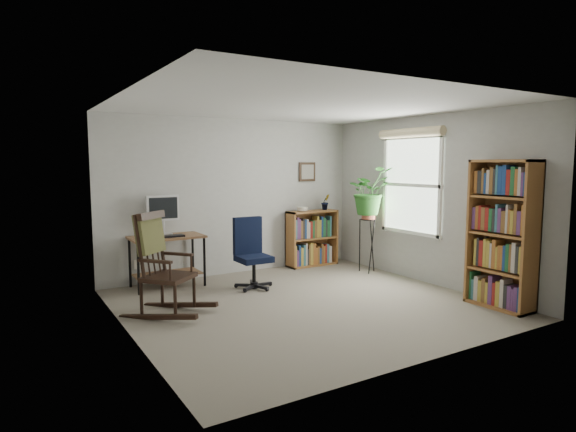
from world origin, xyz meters
TOP-DOWN VIEW (x-y plane):
  - floor at (0.00, 0.00)m, footprint 4.20×4.00m
  - ceiling at (0.00, 0.00)m, footprint 4.20×4.00m
  - wall_back at (0.00, 2.00)m, footprint 4.20×0.00m
  - wall_front at (0.00, -2.00)m, footprint 4.20×0.00m
  - wall_left at (-2.10, 0.00)m, footprint 0.00×4.00m
  - wall_right at (2.10, 0.00)m, footprint 0.00×4.00m
  - window at (2.06, 0.30)m, footprint 0.12×1.20m
  - desk at (-1.18, 1.70)m, footprint 0.99×0.55m
  - monitor at (-1.18, 1.84)m, footprint 0.46×0.16m
  - keyboard at (-1.18, 1.58)m, footprint 0.40×0.15m
  - office_chair at (-0.19, 0.99)m, footprint 0.55×0.55m
  - rocking_chair at (-1.55, 0.46)m, footprint 1.14×1.18m
  - low_bookshelf at (1.34, 1.82)m, footprint 0.88×0.29m
  - tall_bookshelf at (1.92, -1.32)m, footprint 0.33×0.77m
  - plant_stand at (1.80, 0.94)m, footprint 0.33×0.33m
  - spider_plant at (1.80, 0.94)m, footprint 1.69×1.88m
  - potted_plant_small at (1.62, 1.83)m, footprint 0.13×0.24m
  - framed_picture at (1.34, 1.97)m, footprint 0.32×0.04m

SIDE VIEW (x-z plane):
  - floor at x=0.00m, z-range 0.00..0.00m
  - desk at x=-1.18m, z-range 0.00..0.72m
  - low_bookshelf at x=1.34m, z-range 0.00..0.93m
  - office_chair at x=-0.19m, z-range 0.00..0.99m
  - plant_stand at x=1.80m, z-range 0.00..0.99m
  - rocking_chair at x=-1.55m, z-range 0.00..1.19m
  - keyboard at x=-1.18m, z-range 0.72..0.74m
  - tall_bookshelf at x=1.92m, z-range 0.00..1.76m
  - potted_plant_small at x=1.62m, z-range 0.93..1.04m
  - monitor at x=-1.18m, z-range 0.72..1.28m
  - wall_back at x=0.00m, z-range 0.00..2.40m
  - wall_front at x=0.00m, z-range 0.00..2.40m
  - wall_left at x=-2.10m, z-range 0.00..2.40m
  - wall_right at x=2.10m, z-range 0.00..2.40m
  - window at x=2.06m, z-range 0.65..2.15m
  - framed_picture at x=1.34m, z-range 1.42..1.74m
  - spider_plant at x=1.80m, z-range 0.92..2.38m
  - ceiling at x=0.00m, z-range 2.40..2.40m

